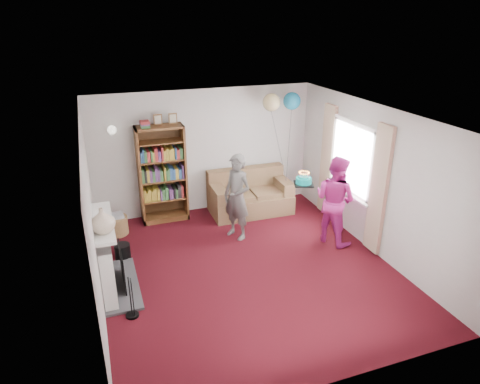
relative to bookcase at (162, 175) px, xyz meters
name	(u,v)px	position (x,y,z in m)	size (l,w,h in m)	color
ground	(248,268)	(0.92, -2.30, -0.93)	(5.00, 5.00, 0.00)	#35080C
wall_back	(204,151)	(0.92, 0.21, 0.32)	(4.50, 0.02, 2.50)	silver
wall_left	(91,220)	(-1.34, -2.30, 0.32)	(0.02, 5.00, 2.50)	silver
wall_right	(374,180)	(3.18, -2.30, 0.32)	(0.02, 5.00, 2.50)	silver
ceiling	(249,116)	(0.92, -2.30, 1.57)	(4.50, 5.00, 0.01)	white
fireplace	(110,258)	(-1.17, -2.11, -0.42)	(0.55, 1.80, 1.12)	#3F3F42
window_bay	(351,171)	(3.12, -1.70, 0.27)	(0.14, 2.02, 2.20)	white
wall_sconce	(112,130)	(-0.83, 0.06, 0.95)	(0.16, 0.23, 0.16)	gold
bookcase	(162,175)	(0.00, 0.00, 0.00)	(0.90, 0.42, 2.11)	#472B14
sofa	(249,196)	(1.73, -0.23, -0.61)	(1.64, 0.87, 0.87)	brown
wicker_basket	(116,225)	(-0.98, -0.35, -0.75)	(0.45, 0.45, 0.40)	olive
person_striped	(237,197)	(1.12, -1.22, -0.14)	(0.58, 0.38, 1.58)	black
person_magenta	(335,200)	(2.69, -1.93, -0.13)	(0.78, 0.61, 1.60)	#B82480
birthday_cake	(304,181)	(2.12, -1.81, 0.26)	(0.32, 0.32, 0.22)	black
balloons	(282,102)	(2.42, -0.17, 1.29)	(0.79, 0.52, 1.74)	#3F3F3F
mantel_vase	(102,220)	(-1.20, -2.45, 0.36)	(0.33, 0.33, 0.35)	beige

